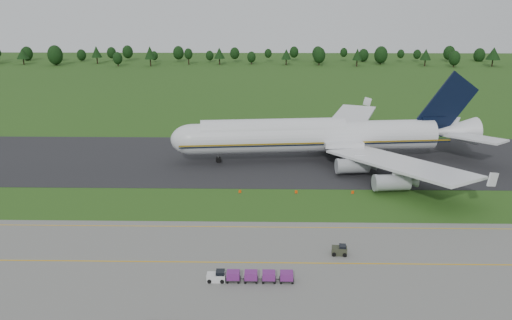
{
  "coord_description": "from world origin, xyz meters",
  "views": [
    {
      "loc": [
        6.44,
        -86.01,
        35.65
      ],
      "look_at": [
        4.79,
        2.0,
        8.01
      ],
      "focal_mm": 35.0,
      "sensor_mm": 36.0,
      "label": 1
    }
  ],
  "objects_px": {
    "aircraft": "(320,136)",
    "utility_cart": "(339,251)",
    "edge_markers": "(296,192)",
    "baggage_train": "(249,276)"
  },
  "relations": [
    {
      "from": "aircraft",
      "to": "edge_markers",
      "type": "relative_size",
      "value": 3.28
    },
    {
      "from": "aircraft",
      "to": "utility_cart",
      "type": "height_order",
      "value": "aircraft"
    },
    {
      "from": "baggage_train",
      "to": "edge_markers",
      "type": "height_order",
      "value": "baggage_train"
    },
    {
      "from": "utility_cart",
      "to": "edge_markers",
      "type": "distance_m",
      "value": 25.58
    },
    {
      "from": "aircraft",
      "to": "baggage_train",
      "type": "distance_m",
      "value": 57.37
    },
    {
      "from": "utility_cart",
      "to": "aircraft",
      "type": "bearing_deg",
      "value": 87.66
    },
    {
      "from": "baggage_train",
      "to": "utility_cart",
      "type": "height_order",
      "value": "baggage_train"
    },
    {
      "from": "utility_cart",
      "to": "edge_markers",
      "type": "relative_size",
      "value": 0.1
    },
    {
      "from": "baggage_train",
      "to": "utility_cart",
      "type": "xyz_separation_m",
      "value": [
        13.17,
        7.7,
        -0.16
      ]
    },
    {
      "from": "aircraft",
      "to": "utility_cart",
      "type": "distance_m",
      "value": 47.74
    }
  ]
}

